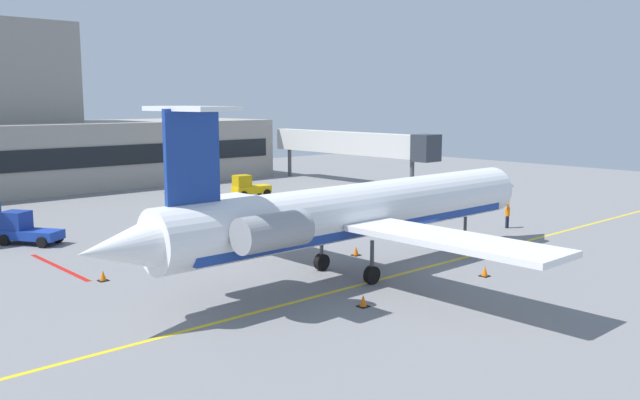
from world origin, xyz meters
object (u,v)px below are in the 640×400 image
(regional_jet, at_px, (356,212))
(marshaller, at_px, (507,215))
(belt_loader, at_px, (248,187))
(pushback_tractor, at_px, (25,229))

(regional_jet, height_order, marshaller, regional_jet)
(belt_loader, distance_m, marshaller, 25.60)
(regional_jet, xyz_separation_m, pushback_tractor, (-10.16, 19.51, -2.40))
(belt_loader, bearing_deg, regional_jet, -115.53)
(pushback_tractor, relative_size, belt_loader, 1.10)
(belt_loader, xyz_separation_m, marshaller, (4.43, -25.21, -0.00))
(pushback_tractor, height_order, belt_loader, belt_loader)
(belt_loader, relative_size, marshaller, 1.99)
(belt_loader, bearing_deg, marshaller, -80.04)
(regional_jet, relative_size, marshaller, 15.96)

